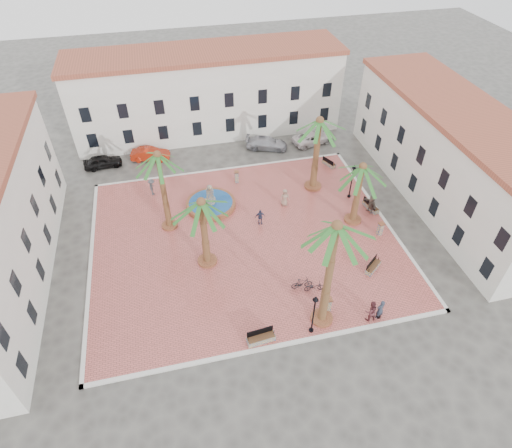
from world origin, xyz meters
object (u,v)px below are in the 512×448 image
object	(u,v)px
bench_e	(371,206)
pedestrian_north	(152,187)
car_black	(103,161)
bicycle_b	(302,283)
palm_sw	(202,211)
cyclist_b	(371,311)
lamppost_e	(353,175)
bicycle_a	(314,287)
pedestrian_fountain_b	(260,217)
pedestrian_east	(371,204)
bench_ne	(329,163)
bollard_se	(328,305)
palm_nw	(159,163)
palm_s	(335,237)
car_white	(313,138)
fountain	(211,203)
litter_bin	(379,314)
car_red	(150,154)
bench_se	(373,267)
lamppost_s	(314,308)
car_silver	(267,143)
bollard_e	(380,229)
cyclist_a	(380,309)
palm_ne	(319,129)
pedestrian_fountain_a	(285,198)
bench_s	(261,338)
bollard_n	(237,177)
palm_e	(362,174)

from	to	relation	value
bench_e	pedestrian_north	size ratio (longest dim) A/B	1.11
car_black	bicycle_b	bearing A→B (deg)	-149.12
palm_sw	cyclist_b	distance (m)	14.20
lamppost_e	bicycle_a	distance (m)	12.80
pedestrian_fountain_b	pedestrian_east	bearing A→B (deg)	-2.54
palm_sw	bench_ne	size ratio (longest dim) A/B	3.92
lamppost_e	pedestrian_fountain_b	size ratio (longest dim) A/B	2.38
bollard_se	bicycle_b	world-z (taller)	bollard_se
bench_e	cyclist_b	xyz separation A→B (m)	(-5.43, -11.64, 0.66)
palm_nw	bicycle_b	world-z (taller)	palm_nw
palm_s	car_white	distance (m)	26.03
lamppost_e	car_black	bearing A→B (deg)	154.67
bench_e	lamppost_e	xyz separation A→B (m)	(-1.24, 2.19, 2.25)
fountain	litter_bin	xyz separation A→B (m)	(9.90, -15.52, 0.00)
palm_sw	car_red	xyz separation A→B (m)	(-3.77, 16.92, -4.95)
palm_s	bench_se	size ratio (longest dim) A/B	5.40
lamppost_s	palm_nw	bearing A→B (deg)	123.18
pedestrian_fountain_b	lamppost_s	bearing A→B (deg)	-84.63
pedestrian_fountain_b	car_silver	size ratio (longest dim) A/B	0.33
car_white	bollard_e	bearing A→B (deg)	168.51
bollard_se	bench_e	bearing A→B (deg)	51.65
lamppost_e	bicycle_b	bearing A→B (deg)	-128.97
bench_e	car_white	xyz separation A→B (m)	(-1.34, 12.90, 0.23)
lamppost_e	pedestrian_north	bearing A→B (deg)	165.56
cyclist_a	palm_s	bearing A→B (deg)	-25.45
bench_e	litter_bin	size ratio (longest dim) A/B	2.92
bench_ne	car_white	size ratio (longest dim) A/B	0.36
palm_ne	bollard_se	size ratio (longest dim) A/B	5.57
bench_e	pedestrian_fountain_a	size ratio (longest dim) A/B	1.10
bench_ne	pedestrian_fountain_b	distance (m)	12.05
palm_s	palm_ne	distance (m)	16.17
car_silver	bollard_e	bearing A→B (deg)	-140.41
car_white	litter_bin	bearing A→B (deg)	158.66
bollard_e	bicycle_a	xyz separation A→B (m)	(-7.68, -4.69, -0.27)
palm_s	pedestrian_east	size ratio (longest dim) A/B	5.07
bench_s	lamppost_s	bearing A→B (deg)	-5.84
lamppost_s	pedestrian_fountain_a	xyz separation A→B (m)	(2.08, 14.06, -1.70)
lamppost_e	car_black	distance (m)	26.10
bollard_n	car_red	size ratio (longest dim) A/B	0.31
palm_ne	pedestrian_north	bearing A→B (deg)	171.19
lamppost_e	cyclist_a	world-z (taller)	lamppost_e
bench_s	bollard_e	bearing A→B (deg)	27.09
palm_e	bicycle_b	size ratio (longest dim) A/B	3.71
cyclist_a	car_silver	distance (m)	24.69
bollard_e	bicycle_a	world-z (taller)	bollard_e
cyclist_a	pedestrian_fountain_a	bearing A→B (deg)	-92.33
bench_s	pedestrian_north	size ratio (longest dim) A/B	1.16
palm_nw	litter_bin	distance (m)	20.45
palm_e	car_black	world-z (taller)	palm_e
cyclist_a	pedestrian_fountain_a	world-z (taller)	cyclist_a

